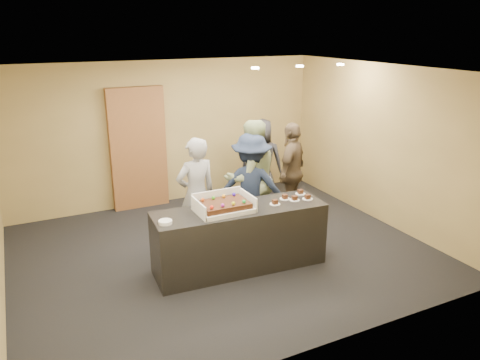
{
  "coord_description": "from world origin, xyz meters",
  "views": [
    {
      "loc": [
        -2.6,
        -5.9,
        3.27
      ],
      "look_at": [
        0.3,
        0.0,
        1.1
      ],
      "focal_mm": 35.0,
      "sensor_mm": 36.0,
      "label": 1
    }
  ],
  "objects_px": {
    "serving_counter": "(240,238)",
    "sheet_cake": "(224,204)",
    "plate_stack": "(165,222)",
    "person_sage_man": "(251,178)",
    "person_navy_man": "(251,187)",
    "person_server_grey": "(196,194)",
    "cake_box": "(223,207)",
    "storage_cabinet": "(138,149)",
    "person_dark_suit": "(262,162)",
    "person_brown_extra": "(292,171)"
  },
  "relations": [
    {
      "from": "cake_box",
      "to": "person_dark_suit",
      "type": "bearing_deg",
      "value": 50.5
    },
    {
      "from": "serving_counter",
      "to": "person_brown_extra",
      "type": "xyz_separation_m",
      "value": [
        1.62,
        1.25,
        0.41
      ]
    },
    {
      "from": "person_server_grey",
      "to": "person_brown_extra",
      "type": "height_order",
      "value": "person_server_grey"
    },
    {
      "from": "plate_stack",
      "to": "person_dark_suit",
      "type": "height_order",
      "value": "person_dark_suit"
    },
    {
      "from": "serving_counter",
      "to": "plate_stack",
      "type": "xyz_separation_m",
      "value": [
        -1.07,
        -0.06,
        0.47
      ]
    },
    {
      "from": "person_server_grey",
      "to": "person_sage_man",
      "type": "relative_size",
      "value": 0.92
    },
    {
      "from": "cake_box",
      "to": "sheet_cake",
      "type": "bearing_deg",
      "value": -91.01
    },
    {
      "from": "person_navy_man",
      "to": "person_dark_suit",
      "type": "distance_m",
      "value": 1.6
    },
    {
      "from": "plate_stack",
      "to": "sheet_cake",
      "type": "bearing_deg",
      "value": 3.84
    },
    {
      "from": "person_dark_suit",
      "to": "person_brown_extra",
      "type": "bearing_deg",
      "value": 126.31
    },
    {
      "from": "sheet_cake",
      "to": "plate_stack",
      "type": "xyz_separation_m",
      "value": [
        -0.84,
        -0.06,
        -0.08
      ]
    },
    {
      "from": "cake_box",
      "to": "person_server_grey",
      "type": "height_order",
      "value": "person_server_grey"
    },
    {
      "from": "serving_counter",
      "to": "plate_stack",
      "type": "relative_size",
      "value": 13.76
    },
    {
      "from": "person_sage_man",
      "to": "person_navy_man",
      "type": "bearing_deg",
      "value": 63.9
    },
    {
      "from": "cake_box",
      "to": "plate_stack",
      "type": "relative_size",
      "value": 4.31
    },
    {
      "from": "serving_counter",
      "to": "storage_cabinet",
      "type": "relative_size",
      "value": 1.06
    },
    {
      "from": "cake_box",
      "to": "sheet_cake",
      "type": "distance_m",
      "value": 0.06
    },
    {
      "from": "cake_box",
      "to": "person_brown_extra",
      "type": "distance_m",
      "value": 2.22
    },
    {
      "from": "serving_counter",
      "to": "sheet_cake",
      "type": "height_order",
      "value": "sheet_cake"
    },
    {
      "from": "person_dark_suit",
      "to": "person_navy_man",
      "type": "bearing_deg",
      "value": 85.95
    },
    {
      "from": "cake_box",
      "to": "person_dark_suit",
      "type": "distance_m",
      "value": 2.78
    },
    {
      "from": "storage_cabinet",
      "to": "person_navy_man",
      "type": "distance_m",
      "value": 2.47
    },
    {
      "from": "person_server_grey",
      "to": "sheet_cake",
      "type": "bearing_deg",
      "value": 88.72
    },
    {
      "from": "person_navy_man",
      "to": "person_server_grey",
      "type": "bearing_deg",
      "value": 31.79
    },
    {
      "from": "plate_stack",
      "to": "person_sage_man",
      "type": "height_order",
      "value": "person_sage_man"
    },
    {
      "from": "sheet_cake",
      "to": "person_brown_extra",
      "type": "relative_size",
      "value": 0.37
    },
    {
      "from": "cake_box",
      "to": "plate_stack",
      "type": "xyz_separation_m",
      "value": [
        -0.84,
        -0.08,
        -0.03
      ]
    },
    {
      "from": "serving_counter",
      "to": "storage_cabinet",
      "type": "xyz_separation_m",
      "value": [
        -0.63,
        2.96,
        0.68
      ]
    },
    {
      "from": "serving_counter",
      "to": "person_server_grey",
      "type": "height_order",
      "value": "person_server_grey"
    },
    {
      "from": "person_navy_man",
      "to": "sheet_cake",
      "type": "bearing_deg",
      "value": 77.42
    },
    {
      "from": "sheet_cake",
      "to": "person_navy_man",
      "type": "xyz_separation_m",
      "value": [
        0.86,
        0.85,
        -0.14
      ]
    },
    {
      "from": "storage_cabinet",
      "to": "sheet_cake",
      "type": "height_order",
      "value": "storage_cabinet"
    },
    {
      "from": "person_server_grey",
      "to": "person_navy_man",
      "type": "xyz_separation_m",
      "value": [
        0.93,
        -0.02,
        -0.01
      ]
    },
    {
      "from": "plate_stack",
      "to": "person_dark_suit",
      "type": "distance_m",
      "value": 3.43
    },
    {
      "from": "serving_counter",
      "to": "person_sage_man",
      "type": "distance_m",
      "value": 1.28
    },
    {
      "from": "person_navy_man",
      "to": "person_dark_suit",
      "type": "bearing_deg",
      "value": -91.71
    },
    {
      "from": "plate_stack",
      "to": "person_server_grey",
      "type": "distance_m",
      "value": 1.2
    },
    {
      "from": "sheet_cake",
      "to": "person_brown_extra",
      "type": "xyz_separation_m",
      "value": [
        1.86,
        1.25,
        -0.13
      ]
    },
    {
      "from": "person_brown_extra",
      "to": "storage_cabinet",
      "type": "bearing_deg",
      "value": -75.82
    },
    {
      "from": "cake_box",
      "to": "person_brown_extra",
      "type": "bearing_deg",
      "value": 33.27
    },
    {
      "from": "cake_box",
      "to": "person_navy_man",
      "type": "xyz_separation_m",
      "value": [
        0.86,
        0.82,
        -0.09
      ]
    },
    {
      "from": "serving_counter",
      "to": "storage_cabinet",
      "type": "height_order",
      "value": "storage_cabinet"
    },
    {
      "from": "serving_counter",
      "to": "cake_box",
      "type": "height_order",
      "value": "cake_box"
    },
    {
      "from": "sheet_cake",
      "to": "person_sage_man",
      "type": "height_order",
      "value": "person_sage_man"
    },
    {
      "from": "serving_counter",
      "to": "plate_stack",
      "type": "bearing_deg",
      "value": -173.06
    },
    {
      "from": "serving_counter",
      "to": "person_brown_extra",
      "type": "height_order",
      "value": "person_brown_extra"
    },
    {
      "from": "serving_counter",
      "to": "sheet_cake",
      "type": "xyz_separation_m",
      "value": [
        -0.24,
        0.0,
        0.55
      ]
    },
    {
      "from": "serving_counter",
      "to": "person_navy_man",
      "type": "distance_m",
      "value": 1.13
    },
    {
      "from": "serving_counter",
      "to": "person_sage_man",
      "type": "xyz_separation_m",
      "value": [
        0.68,
        0.97,
        0.5
      ]
    },
    {
      "from": "person_dark_suit",
      "to": "sheet_cake",
      "type": "bearing_deg",
      "value": 81.29
    }
  ]
}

